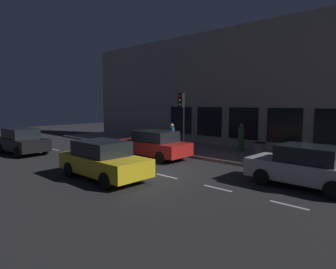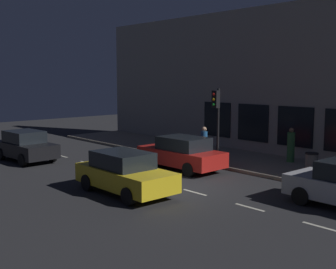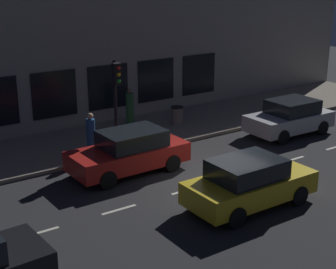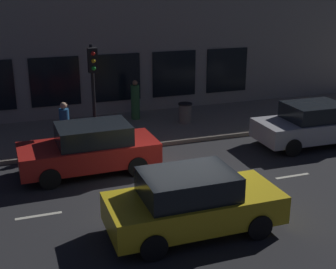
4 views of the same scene
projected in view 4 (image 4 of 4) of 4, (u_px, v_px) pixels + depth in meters
The scene contains 11 objects.
ground_plane at pixel (187, 193), 13.36m from camera, with size 60.00×60.00×0.00m, color #28282B.
sidewalk at pixel (131, 129), 18.93m from camera, with size 4.50×32.00×0.15m.
building_facade at pixel (114, 24), 19.93m from camera, with size 0.65×32.00×8.24m.
lane_centre_line at pixel (218, 188), 13.67m from camera, with size 0.12×27.20×0.01m.
traffic_light at pixel (93, 76), 15.79m from camera, with size 0.47×0.32×3.68m.
parked_car_0 at pixel (310, 124), 17.10m from camera, with size 2.01×4.03×1.58m.
parked_car_1 at pixel (192, 202), 11.05m from camera, with size 1.91×4.25×1.58m.
parked_car_2 at pixel (90, 148), 14.61m from camera, with size 2.00×4.39×1.58m.
pedestrian_0 at pixel (65, 127), 16.26m from camera, with size 0.36×0.36×1.70m.
pedestrian_1 at pixel (135, 101), 19.79m from camera, with size 0.45×0.45×1.71m.
trash_bin at pixel (185, 113), 19.40m from camera, with size 0.59×0.59×0.84m.
Camera 4 is at (-11.26, 4.56, 5.84)m, focal length 48.94 mm.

